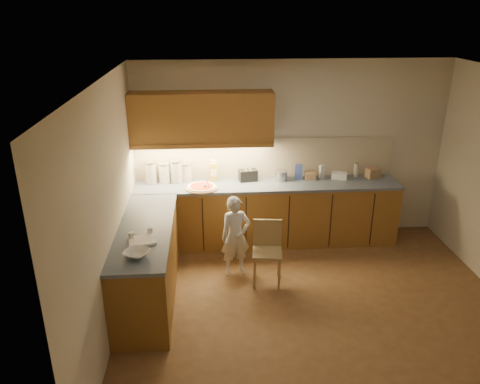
{
  "coord_description": "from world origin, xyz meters",
  "views": [
    {
      "loc": [
        -1.22,
        -4.46,
        3.27
      ],
      "look_at": [
        -0.8,
        1.2,
        1.0
      ],
      "focal_mm": 35.0,
      "sensor_mm": 36.0,
      "label": 1
    }
  ],
  "objects": [
    {
      "name": "canister_c",
      "position": [
        -1.66,
        1.84,
        1.09
      ],
      "size": [
        0.18,
        0.18,
        0.33
      ],
      "rotation": [
        0.0,
        0.0,
        -0.27
      ],
      "color": "beige",
      "rests_on": "l_counter"
    },
    {
      "name": "card_box_a",
      "position": [
        0.27,
        1.83,
        0.98
      ],
      "size": [
        0.16,
        0.12,
        0.11
      ],
      "primitive_type": "cube",
      "rotation": [
        0.0,
        0.0,
        -0.1
      ],
      "color": "tan",
      "rests_on": "l_counter"
    },
    {
      "name": "steel_pot",
      "position": [
        -0.16,
        1.82,
        0.99
      ],
      "size": [
        0.19,
        0.19,
        0.14
      ],
      "color": "#A8A8AD",
      "rests_on": "l_counter"
    },
    {
      "name": "spice_jar_b",
      "position": [
        -1.87,
        0.23,
        0.96
      ],
      "size": [
        0.06,
        0.06,
        0.07
      ],
      "primitive_type": "cylinder",
      "rotation": [
        0.0,
        0.0,
        0.07
      ],
      "color": "silver",
      "rests_on": "l_counter"
    },
    {
      "name": "tall_jar",
      "position": [
        0.96,
        1.88,
        1.03
      ],
      "size": [
        0.07,
        0.07,
        0.21
      ],
      "rotation": [
        0.0,
        0.0,
        -0.06
      ],
      "color": "beige",
      "rests_on": "l_counter"
    },
    {
      "name": "pizza_on_board",
      "position": [
        -1.3,
        1.57,
        0.94
      ],
      "size": [
        0.45,
        0.45,
        0.18
      ],
      "rotation": [
        0.0,
        0.0,
        -0.19
      ],
      "color": "tan",
      "rests_on": "l_counter"
    },
    {
      "name": "room",
      "position": [
        0.0,
        0.0,
        1.68
      ],
      "size": [
        4.54,
        4.5,
        2.62
      ],
      "color": "brown",
      "rests_on": "ground"
    },
    {
      "name": "toaster",
      "position": [
        -0.64,
        1.83,
        1.0
      ],
      "size": [
        0.28,
        0.19,
        0.17
      ],
      "rotation": [
        0.0,
        0.0,
        0.18
      ],
      "color": "black",
      "rests_on": "l_counter"
    },
    {
      "name": "canister_a",
      "position": [
        -2.01,
        1.83,
        1.08
      ],
      "size": [
        0.16,
        0.16,
        0.32
      ],
      "rotation": [
        0.0,
        0.0,
        0.09
      ],
      "color": "beige",
      "rests_on": "l_counter"
    },
    {
      "name": "backsplash",
      "position": [
        -0.38,
        1.99,
        1.21
      ],
      "size": [
        3.75,
        0.02,
        0.58
      ],
      "primitive_type": "cube",
      "color": "#C4B898",
      "rests_on": "l_counter"
    },
    {
      "name": "child",
      "position": [
        -0.88,
        0.86,
        0.53
      ],
      "size": [
        0.44,
        0.34,
        1.06
      ],
      "primitive_type": "imported",
      "rotation": [
        0.0,
        0.0,
        0.24
      ],
      "color": "silver",
      "rests_on": "ground"
    },
    {
      "name": "l_counter",
      "position": [
        -0.92,
        1.25,
        0.46
      ],
      "size": [
        3.77,
        2.62,
        0.92
      ],
      "color": "olive",
      "rests_on": "ground"
    },
    {
      "name": "flat_pack",
      "position": [
        0.7,
        1.83,
        0.96
      ],
      "size": [
        0.25,
        0.21,
        0.09
      ],
      "primitive_type": "cube",
      "rotation": [
        0.0,
        0.0,
        -0.29
      ],
      "color": "white",
      "rests_on": "l_counter"
    },
    {
      "name": "card_box_b",
      "position": [
        1.2,
        1.83,
        0.99
      ],
      "size": [
        0.22,
        0.19,
        0.15
      ],
      "primitive_type": "cube",
      "rotation": [
        0.0,
        0.0,
        0.24
      ],
      "color": "#A58459",
      "rests_on": "l_counter"
    },
    {
      "name": "upper_cabinets",
      "position": [
        -1.27,
        1.82,
        1.85
      ],
      "size": [
        1.95,
        0.36,
        0.73
      ],
      "color": "olive",
      "rests_on": "ground"
    },
    {
      "name": "white_bottle",
      "position": [
        0.44,
        1.85,
        1.02
      ],
      "size": [
        0.08,
        0.08,
        0.2
      ],
      "primitive_type": "cube",
      "rotation": [
        0.0,
        0.0,
        0.17
      ],
      "color": "silver",
      "rests_on": "l_counter"
    },
    {
      "name": "blue_box",
      "position": [
        0.1,
        1.86,
        1.03
      ],
      "size": [
        0.12,
        0.1,
        0.21
      ],
      "primitive_type": "cube",
      "rotation": [
        0.0,
        0.0,
        -0.23
      ],
      "color": "#324797",
      "rests_on": "l_counter"
    },
    {
      "name": "oil_jug",
      "position": [
        -1.13,
        1.87,
        1.06
      ],
      "size": [
        0.11,
        0.09,
        0.31
      ],
      "rotation": [
        0.0,
        0.0,
        -0.12
      ],
      "color": "gold",
      "rests_on": "l_counter"
    },
    {
      "name": "canister_d",
      "position": [
        -1.52,
        1.9,
        1.05
      ],
      "size": [
        0.16,
        0.16,
        0.27
      ],
      "rotation": [
        0.0,
        0.0,
        -0.35
      ],
      "color": "beige",
      "rests_on": "l_counter"
    },
    {
      "name": "canister_b",
      "position": [
        -1.83,
        1.85,
        1.07
      ],
      "size": [
        0.17,
        0.17,
        0.29
      ],
      "rotation": [
        0.0,
        0.0,
        -0.41
      ],
      "color": "white",
      "rests_on": "l_counter"
    },
    {
      "name": "spice_jar_a",
      "position": [
        -2.05,
        0.11,
        0.96
      ],
      "size": [
        0.06,
        0.06,
        0.08
      ],
      "primitive_type": "cylinder",
      "rotation": [
        0.0,
        0.0,
        -0.01
      ],
      "color": "silver",
      "rests_on": "l_counter"
    },
    {
      "name": "mixing_bowl",
      "position": [
        -1.95,
        -0.26,
        0.95
      ],
      "size": [
        0.33,
        0.33,
        0.06
      ],
      "primitive_type": "imported",
      "rotation": [
        0.0,
        0.0,
        -0.43
      ],
      "color": "white",
      "rests_on": "l_counter"
    },
    {
      "name": "dough_cloth",
      "position": [
        -1.93,
        0.05,
        0.93
      ],
      "size": [
        0.33,
        0.28,
        0.02
      ],
      "primitive_type": "cube",
      "rotation": [
        0.0,
        0.0,
        0.2
      ],
      "color": "white",
      "rests_on": "l_counter"
    },
    {
      "name": "wooden_chair",
      "position": [
        -0.5,
        0.67,
        0.46
      ],
      "size": [
        0.4,
        0.4,
        0.8
      ],
      "rotation": [
        0.0,
        0.0,
        -0.12
      ],
      "color": "tan",
      "rests_on": "ground"
    }
  ]
}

